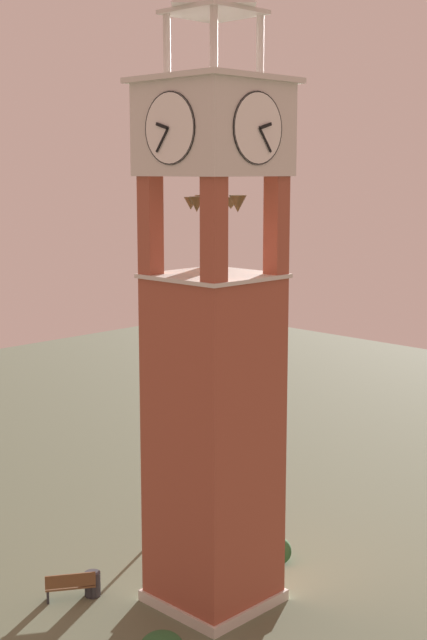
{
  "coord_description": "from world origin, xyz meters",
  "views": [
    {
      "loc": [
        18.58,
        18.31,
        13.63
      ],
      "look_at": [
        0.0,
        0.0,
        9.15
      ],
      "focal_mm": 48.92,
      "sensor_mm": 36.0,
      "label": 1
    }
  ],
  "objects_px": {
    "clock_tower": "(213,353)",
    "trash_bin": "(93,584)",
    "park_bench": "(70,586)",
    "lamp_post": "(162,467)"
  },
  "relations": [
    {
      "from": "clock_tower",
      "to": "park_bench",
      "type": "distance_m",
      "value": 8.93
    },
    {
      "from": "park_bench",
      "to": "clock_tower",
      "type": "bearing_deg",
      "value": 134.54
    },
    {
      "from": "clock_tower",
      "to": "lamp_post",
      "type": "relative_size",
      "value": 5.29
    },
    {
      "from": "clock_tower",
      "to": "trash_bin",
      "type": "xyz_separation_m",
      "value": [
        2.53,
        -3.02,
        -7.73
      ]
    },
    {
      "from": "park_bench",
      "to": "trash_bin",
      "type": "height_order",
      "value": "park_bench"
    },
    {
      "from": "lamp_post",
      "to": "trash_bin",
      "type": "height_order",
      "value": "lamp_post"
    },
    {
      "from": "lamp_post",
      "to": "clock_tower",
      "type": "bearing_deg",
      "value": 64.43
    },
    {
      "from": "park_bench",
      "to": "trash_bin",
      "type": "distance_m",
      "value": 0.74
    },
    {
      "from": "clock_tower",
      "to": "lamp_post",
      "type": "bearing_deg",
      "value": -115.57
    },
    {
      "from": "trash_bin",
      "to": "park_bench",
      "type": "bearing_deg",
      "value": -20.41
    }
  ]
}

